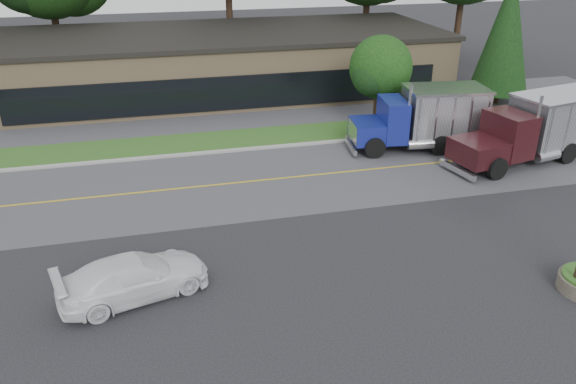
# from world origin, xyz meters

# --- Properties ---
(ground) EXTENTS (140.00, 140.00, 0.00)m
(ground) POSITION_xyz_m (0.00, 0.00, 0.00)
(ground) COLOR #333338
(ground) RESTS_ON ground
(road) EXTENTS (60.00, 8.00, 0.02)m
(road) POSITION_xyz_m (0.00, 9.00, 0.00)
(road) COLOR #5E5E64
(road) RESTS_ON ground
(center_line) EXTENTS (60.00, 0.12, 0.01)m
(center_line) POSITION_xyz_m (0.00, 9.00, 0.00)
(center_line) COLOR gold
(center_line) RESTS_ON ground
(curb) EXTENTS (60.00, 0.30, 0.12)m
(curb) POSITION_xyz_m (0.00, 13.20, 0.00)
(curb) COLOR #9E9E99
(curb) RESTS_ON ground
(grass_verge) EXTENTS (60.00, 3.40, 0.03)m
(grass_verge) POSITION_xyz_m (0.00, 15.00, 0.00)
(grass_verge) COLOR #32511C
(grass_verge) RESTS_ON ground
(far_parking) EXTENTS (60.00, 7.00, 0.02)m
(far_parking) POSITION_xyz_m (0.00, 20.00, 0.00)
(far_parking) COLOR #5E5E64
(far_parking) RESTS_ON ground
(strip_mall) EXTENTS (32.00, 12.00, 4.00)m
(strip_mall) POSITION_xyz_m (2.00, 26.00, 2.00)
(strip_mall) COLOR tan
(strip_mall) RESTS_ON ground
(evergreen_right) EXTENTS (3.87, 3.87, 8.80)m
(evergreen_right) POSITION_xyz_m (20.00, 18.00, 4.83)
(evergreen_right) COLOR #382619
(evergreen_right) RESTS_ON ground
(tree_verge) EXTENTS (3.90, 3.67, 5.56)m
(tree_verge) POSITION_xyz_m (10.06, 15.05, 3.53)
(tree_verge) COLOR #382619
(tree_verge) RESTS_ON ground
(dump_truck_blue) EXTENTS (7.43, 3.47, 3.36)m
(dump_truck_blue) POSITION_xyz_m (11.21, 11.22, 1.80)
(dump_truck_blue) COLOR black
(dump_truck_blue) RESTS_ON ground
(dump_truck_maroon) EXTENTS (9.87, 4.36, 3.36)m
(dump_truck_maroon) POSITION_xyz_m (16.48, 8.37, 1.81)
(dump_truck_maroon) COLOR black
(dump_truck_maroon) RESTS_ON ground
(rally_car) EXTENTS (5.29, 3.31, 1.43)m
(rally_car) POSITION_xyz_m (-4.28, 0.88, 0.71)
(rally_car) COLOR white
(rally_car) RESTS_ON ground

